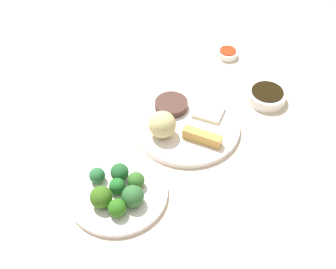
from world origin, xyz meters
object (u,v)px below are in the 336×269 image
main_plate (186,126)px  soy_sauce_bowl (266,96)px  sauce_ramekin_sweet_and_sour (227,54)px  broccoli_plate (118,193)px

main_plate → soy_sauce_bowl: size_ratio=2.59×
sauce_ramekin_sweet_and_sour → broccoli_plate: bearing=-103.6°
broccoli_plate → sauce_ramekin_sweet_and_sour: 0.62m
main_plate → broccoli_plate: size_ratio=1.21×
soy_sauce_bowl → sauce_ramekin_sweet_and_sour: bearing=129.7°
broccoli_plate → soy_sauce_bowl: 0.52m
soy_sauce_bowl → sauce_ramekin_sweet_and_sour: (-0.15, 0.18, -0.01)m
sauce_ramekin_sweet_and_sour → main_plate: bearing=-97.8°
main_plate → sauce_ramekin_sweet_and_sour: (0.05, 0.35, 0.00)m
main_plate → broccoli_plate: bearing=-111.0°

